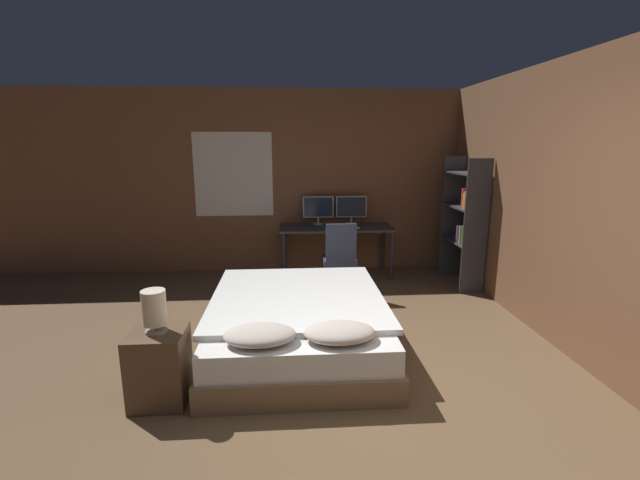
% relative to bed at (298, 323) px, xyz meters
% --- Properties ---
extents(ground_plane, '(20.00, 20.00, 0.00)m').
position_rel_bed_xyz_m(ground_plane, '(0.47, -1.26, -0.25)').
color(ground_plane, brown).
extents(wall_back, '(12.00, 0.08, 2.70)m').
position_rel_bed_xyz_m(wall_back, '(0.45, 2.69, 1.10)').
color(wall_back, brown).
rests_on(wall_back, ground_plane).
extents(wall_side_right, '(0.06, 12.00, 2.70)m').
position_rel_bed_xyz_m(wall_side_right, '(2.50, 0.24, 1.10)').
color(wall_side_right, brown).
rests_on(wall_side_right, ground_plane).
extents(bed, '(1.62, 2.09, 0.57)m').
position_rel_bed_xyz_m(bed, '(0.00, 0.00, 0.00)').
color(bed, '#846647').
rests_on(bed, ground_plane).
extents(nightstand, '(0.40, 0.39, 0.56)m').
position_rel_bed_xyz_m(nightstand, '(-1.05, -0.79, 0.03)').
color(nightstand, brown).
rests_on(nightstand, ground_plane).
extents(bedside_lamp, '(0.17, 0.17, 0.32)m').
position_rel_bed_xyz_m(bedside_lamp, '(-1.05, -0.79, 0.50)').
color(bedside_lamp, gray).
rests_on(bedside_lamp, nightstand).
extents(desk, '(1.63, 0.65, 0.73)m').
position_rel_bed_xyz_m(desk, '(0.61, 2.30, 0.40)').
color(desk, '#38383D').
rests_on(desk, ground_plane).
extents(monitor_left, '(0.46, 0.16, 0.42)m').
position_rel_bed_xyz_m(monitor_left, '(0.36, 2.52, 0.72)').
color(monitor_left, '#B7B7BC').
rests_on(monitor_left, desk).
extents(monitor_right, '(0.46, 0.16, 0.42)m').
position_rel_bed_xyz_m(monitor_right, '(0.86, 2.52, 0.72)').
color(monitor_right, '#B7B7BC').
rests_on(monitor_right, desk).
extents(keyboard, '(0.37, 0.13, 0.02)m').
position_rel_bed_xyz_m(keyboard, '(0.61, 2.08, 0.49)').
color(keyboard, '#B7B7BC').
rests_on(keyboard, desk).
extents(computer_mouse, '(0.07, 0.05, 0.04)m').
position_rel_bed_xyz_m(computer_mouse, '(0.89, 2.08, 0.50)').
color(computer_mouse, '#B7B7BC').
rests_on(computer_mouse, desk).
extents(office_chair, '(0.52, 0.52, 0.94)m').
position_rel_bed_xyz_m(office_chair, '(0.57, 1.53, 0.12)').
color(office_chair, black).
rests_on(office_chair, ground_plane).
extents(bookshelf, '(0.32, 0.84, 1.74)m').
position_rel_bed_xyz_m(bookshelf, '(2.29, 1.70, 0.70)').
color(bookshelf, '#333338').
rests_on(bookshelf, ground_plane).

